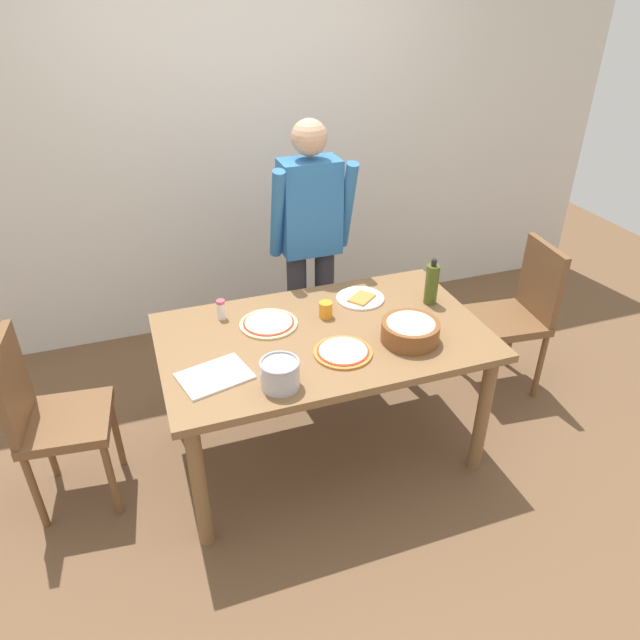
# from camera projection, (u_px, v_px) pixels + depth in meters

# --- Properties ---
(ground) EXTENTS (8.00, 8.00, 0.00)m
(ground) POSITION_uv_depth(u_px,v_px,m) (323.00, 448.00, 3.27)
(ground) COLOR brown
(wall_back) EXTENTS (5.60, 0.10, 2.60)m
(wall_back) POSITION_uv_depth(u_px,v_px,m) (243.00, 143.00, 3.88)
(wall_back) COLOR silver
(wall_back) RESTS_ON ground
(dining_table) EXTENTS (1.60, 0.96, 0.76)m
(dining_table) POSITION_uv_depth(u_px,v_px,m) (323.00, 349.00, 2.92)
(dining_table) COLOR brown
(dining_table) RESTS_ON ground
(person_cook) EXTENTS (0.49, 0.25, 1.62)m
(person_cook) POSITION_uv_depth(u_px,v_px,m) (310.00, 237.00, 3.44)
(person_cook) COLOR #2D2D38
(person_cook) RESTS_ON ground
(chair_wooden_left) EXTENTS (0.44, 0.44, 0.95)m
(chair_wooden_left) POSITION_uv_depth(u_px,v_px,m) (47.00, 413.00, 2.70)
(chair_wooden_left) COLOR brown
(chair_wooden_left) RESTS_ON ground
(chair_wooden_right) EXTENTS (0.44, 0.44, 0.95)m
(chair_wooden_right) POSITION_uv_depth(u_px,v_px,m) (519.00, 310.00, 3.51)
(chair_wooden_right) COLOR brown
(chair_wooden_right) RESTS_ON ground
(pizza_raw_on_board) EXTENTS (0.29, 0.29, 0.02)m
(pizza_raw_on_board) POSITION_uv_depth(u_px,v_px,m) (269.00, 323.00, 2.94)
(pizza_raw_on_board) COLOR beige
(pizza_raw_on_board) RESTS_ON dining_table
(pizza_cooked_on_tray) EXTENTS (0.28, 0.28, 0.02)m
(pizza_cooked_on_tray) POSITION_uv_depth(u_px,v_px,m) (343.00, 352.00, 2.72)
(pizza_cooked_on_tray) COLOR #C67A33
(pizza_cooked_on_tray) RESTS_ON dining_table
(plate_with_slice) EXTENTS (0.26, 0.26, 0.02)m
(plate_with_slice) POSITION_uv_depth(u_px,v_px,m) (360.00, 298.00, 3.16)
(plate_with_slice) COLOR white
(plate_with_slice) RESTS_ON dining_table
(popcorn_bowl) EXTENTS (0.28, 0.28, 0.11)m
(popcorn_bowl) POSITION_uv_depth(u_px,v_px,m) (410.00, 330.00, 2.79)
(popcorn_bowl) COLOR brown
(popcorn_bowl) RESTS_ON dining_table
(olive_oil_bottle) EXTENTS (0.07, 0.07, 0.26)m
(olive_oil_bottle) POSITION_uv_depth(u_px,v_px,m) (432.00, 284.00, 3.08)
(olive_oil_bottle) COLOR #47561E
(olive_oil_bottle) RESTS_ON dining_table
(steel_pot) EXTENTS (0.17, 0.17, 0.13)m
(steel_pot) POSITION_uv_depth(u_px,v_px,m) (280.00, 374.00, 2.48)
(steel_pot) COLOR #B7B7BC
(steel_pot) RESTS_ON dining_table
(cup_orange) EXTENTS (0.07, 0.07, 0.08)m
(cup_orange) POSITION_uv_depth(u_px,v_px,m) (326.00, 310.00, 2.99)
(cup_orange) COLOR orange
(cup_orange) RESTS_ON dining_table
(salt_shaker) EXTENTS (0.04, 0.04, 0.11)m
(salt_shaker) POSITION_uv_depth(u_px,v_px,m) (221.00, 309.00, 2.97)
(salt_shaker) COLOR white
(salt_shaker) RESTS_ON dining_table
(cutting_board_white) EXTENTS (0.34, 0.29, 0.01)m
(cutting_board_white) POSITION_uv_depth(u_px,v_px,m) (215.00, 376.00, 2.57)
(cutting_board_white) COLOR white
(cutting_board_white) RESTS_ON dining_table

